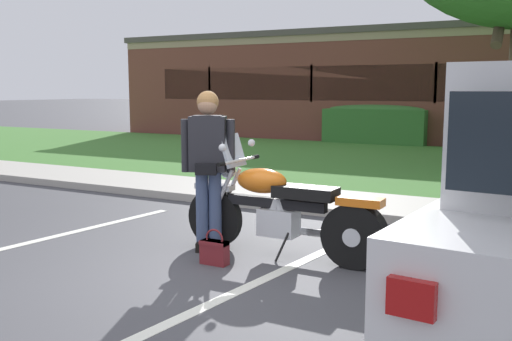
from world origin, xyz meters
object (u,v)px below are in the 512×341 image
rider_person (208,159)px  brick_building (466,86)px  motorcycle (288,211)px  hedge_left (375,124)px  handbag (214,250)px

rider_person → brick_building: (-0.13, 17.98, 0.84)m
motorcycle → rider_person: bearing=-170.5°
brick_building → motorcycle: bearing=-86.8°
hedge_left → rider_person: bearing=-81.3°
hedge_left → brick_building: size_ratio=0.14×
hedge_left → brick_building: bearing=72.8°
motorcycle → hedge_left: (-2.75, 12.18, 0.16)m
motorcycle → hedge_left: 12.49m
motorcycle → brick_building: bearing=93.2°
rider_person → hedge_left: size_ratio=0.54×
handbag → brick_building: (-0.46, 18.40, 1.68)m
handbag → brick_building: 18.48m
motorcycle → hedge_left: size_ratio=0.71×
handbag → hedge_left: hedge_left is taller
motorcycle → hedge_left: motorcycle is taller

